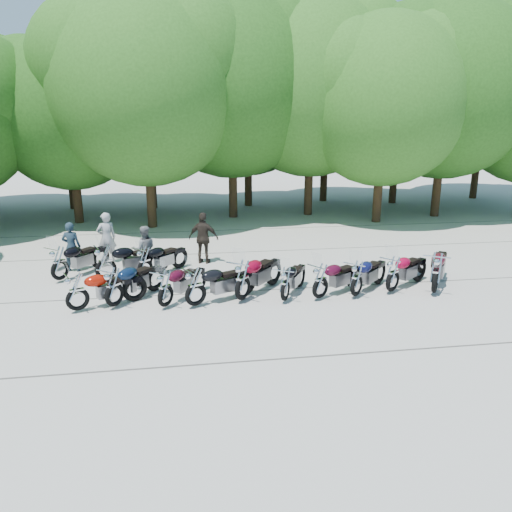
{
  "coord_description": "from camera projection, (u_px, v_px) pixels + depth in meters",
  "views": [
    {
      "loc": [
        -2.15,
        -12.76,
        5.16
      ],
      "look_at": [
        0.0,
        1.5,
        1.1
      ],
      "focal_mm": 35.0,
      "sensor_mm": 36.0,
      "label": 1
    }
  ],
  "objects": [
    {
      "name": "rider_0",
      "position": [
        72.0,
        247.0,
        16.97
      ],
      "size": [
        0.69,
        0.51,
        1.73
      ],
      "primitive_type": "imported",
      "rotation": [
        0.0,
        0.0,
        2.97
      ],
      "color": "#1A2A36",
      "rests_on": "ground"
    },
    {
      "name": "motorcycle_9",
      "position": [
        436.0,
        272.0,
        14.74
      ],
      "size": [
        2.06,
        2.57,
        1.45
      ],
      "primitive_type": null,
      "rotation": [
        0.0,
        0.0,
        2.56
      ],
      "color": "#3F0813",
      "rests_on": "ground"
    },
    {
      "name": "motorcycle_10",
      "position": [
        59.0,
        262.0,
        15.9
      ],
      "size": [
        2.03,
        2.26,
        1.32
      ],
      "primitive_type": null,
      "rotation": [
        0.0,
        0.0,
        2.46
      ],
      "color": "black",
      "rests_on": "ground"
    },
    {
      "name": "tree_2",
      "position": [
        69.0,
        112.0,
        23.59
      ],
      "size": [
        7.31,
        7.31,
        8.97
      ],
      "color": "#3A2614",
      "rests_on": "ground"
    },
    {
      "name": "tree_4",
      "position": [
        232.0,
        85.0,
        24.59
      ],
      "size": [
        9.13,
        9.13,
        11.2
      ],
      "color": "#3A2614",
      "rests_on": "ground"
    },
    {
      "name": "tree_14",
      "position": [
        399.0,
        104.0,
        29.12
      ],
      "size": [
        8.02,
        8.02,
        9.84
      ],
      "color": "#3A2614",
      "rests_on": "ground"
    },
    {
      "name": "tree_7",
      "position": [
        446.0,
        90.0,
        24.94
      ],
      "size": [
        8.79,
        8.79,
        10.79
      ],
      "color": "#3A2614",
      "rests_on": "ground"
    },
    {
      "name": "tree_15",
      "position": [
        486.0,
        84.0,
        30.53
      ],
      "size": [
        9.67,
        9.67,
        11.86
      ],
      "color": "#3A2614",
      "rests_on": "ground"
    },
    {
      "name": "motorcycle_11",
      "position": [
        105.0,
        262.0,
        15.91
      ],
      "size": [
        2.5,
        1.56,
        1.35
      ],
      "primitive_type": null,
      "rotation": [
        0.0,
        0.0,
        1.95
      ],
      "color": "black",
      "rests_on": "ground"
    },
    {
      "name": "rider_1",
      "position": [
        144.0,
        249.0,
        16.85
      ],
      "size": [
        0.85,
        0.7,
        1.62
      ],
      "primitive_type": "imported",
      "rotation": [
        0.0,
        0.0,
        3.25
      ],
      "color": "gray",
      "rests_on": "ground"
    },
    {
      "name": "motorcycle_8",
      "position": [
        393.0,
        273.0,
        14.87
      ],
      "size": [
        2.25,
        1.91,
        1.29
      ],
      "primitive_type": null,
      "rotation": [
        0.0,
        0.0,
        2.21
      ],
      "color": "#9F052A",
      "rests_on": "ground"
    },
    {
      "name": "motorcycle_0",
      "position": [
        77.0,
        291.0,
        13.41
      ],
      "size": [
        2.3,
        1.54,
        1.25
      ],
      "primitive_type": null,
      "rotation": [
        0.0,
        0.0,
        2.0
      ],
      "color": "#961305",
      "rests_on": "ground"
    },
    {
      "name": "rider_3",
      "position": [
        107.0,
        238.0,
        17.92
      ],
      "size": [
        0.79,
        0.65,
        1.86
      ],
      "primitive_type": "imported",
      "rotation": [
        0.0,
        0.0,
        3.49
      ],
      "color": "#A0A0A3",
      "rests_on": "ground"
    },
    {
      "name": "motorcycle_5",
      "position": [
        285.0,
        283.0,
        14.16
      ],
      "size": [
        1.59,
        2.1,
        1.17
      ],
      "primitive_type": null,
      "rotation": [
        0.0,
        0.0,
        2.61
      ],
      "color": "black",
      "rests_on": "ground"
    },
    {
      "name": "tree_5",
      "position": [
        311.0,
        87.0,
        25.3
      ],
      "size": [
        9.04,
        9.04,
        11.1
      ],
      "color": "#3A2614",
      "rests_on": "ground"
    },
    {
      "name": "motorcycle_7",
      "position": [
        357.0,
        277.0,
        14.5
      ],
      "size": [
        2.07,
        2.04,
        1.26
      ],
      "primitive_type": null,
      "rotation": [
        0.0,
        0.0,
        2.34
      ],
      "color": "#0D103B",
      "rests_on": "ground"
    },
    {
      "name": "motorcycle_3",
      "position": [
        195.0,
        286.0,
        13.74
      ],
      "size": [
        2.35,
        1.66,
        1.29
      ],
      "primitive_type": null,
      "rotation": [
        0.0,
        0.0,
        2.05
      ],
      "color": "black",
      "rests_on": "ground"
    },
    {
      "name": "motorcycle_6",
      "position": [
        321.0,
        280.0,
        14.33
      ],
      "size": [
        2.2,
        1.71,
        1.23
      ],
      "primitive_type": null,
      "rotation": [
        0.0,
        0.0,
        2.13
      ],
      "color": "#40081D",
      "rests_on": "ground"
    },
    {
      "name": "tree_11",
      "position": [
        148.0,
        109.0,
        27.45
      ],
      "size": [
        7.56,
        7.56,
        9.28
      ],
      "color": "#3A2614",
      "rests_on": "ground"
    },
    {
      "name": "motorcycle_12",
      "position": [
        145.0,
        261.0,
        16.16
      ],
      "size": [
        2.01,
        2.0,
        1.23
      ],
      "primitive_type": null,
      "rotation": [
        0.0,
        0.0,
        2.35
      ],
      "color": "black",
      "rests_on": "ground"
    },
    {
      "name": "tree_12",
      "position": [
        248.0,
        105.0,
        28.23
      ],
      "size": [
        7.88,
        7.88,
        9.67
      ],
      "color": "#3A2614",
      "rests_on": "ground"
    },
    {
      "name": "ground",
      "position": [
        264.0,
        309.0,
        13.85
      ],
      "size": [
        90.0,
        90.0,
        0.0
      ],
      "primitive_type": "plane",
      "color": "#A8A197",
      "rests_on": "ground"
    },
    {
      "name": "tree_10",
      "position": [
        64.0,
        106.0,
        27.28
      ],
      "size": [
        7.78,
        7.78,
        9.55
      ],
      "color": "#3A2614",
      "rests_on": "ground"
    },
    {
      "name": "motorcycle_2",
      "position": [
        165.0,
        287.0,
        13.7
      ],
      "size": [
        1.85,
        2.14,
        1.23
      ],
      "primitive_type": null,
      "rotation": [
        0.0,
        0.0,
        2.49
      ],
      "color": "#3A0718",
      "rests_on": "ground"
    },
    {
      "name": "tree_13",
      "position": [
        327.0,
        101.0,
        29.81
      ],
      "size": [
        8.31,
        8.31,
        10.2
      ],
      "color": "#3A2614",
      "rests_on": "ground"
    },
    {
      "name": "tree_6",
      "position": [
        384.0,
        102.0,
        23.66
      ],
      "size": [
        8.0,
        8.0,
        9.82
      ],
      "color": "#3A2614",
      "rests_on": "ground"
    },
    {
      "name": "rider_2",
      "position": [
        204.0,
        238.0,
        17.89
      ],
      "size": [
        1.18,
        0.79,
        1.86
      ],
      "primitive_type": "imported",
      "rotation": [
        0.0,
        0.0,
        2.8
      ],
      "color": "black",
      "rests_on": "ground"
    },
    {
      "name": "tree_3",
      "position": [
        145.0,
        89.0,
        22.32
      ],
      "size": [
        8.7,
        8.7,
        10.67
      ],
      "color": "#3A2614",
      "rests_on": "ground"
    },
    {
      "name": "motorcycle_1",
      "position": [
        114.0,
        286.0,
        13.71
      ],
      "size": [
        2.0,
        2.24,
        1.31
      ],
      "primitive_type": null,
      "rotation": [
        0.0,
        0.0,
        2.47
      ],
      "color": "#0B1932",
      "rests_on": "ground"
    },
    {
      "name": "motorcycle_4",
      "position": [
        243.0,
        279.0,
        14.16
      ],
      "size": [
        2.17,
        2.38,
        1.4
      ],
      "primitive_type": null,
      "rotation": [
        0.0,
        0.0,
        2.44
      ],
      "color": "maroon",
      "rests_on": "ground"
    }
  ]
}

